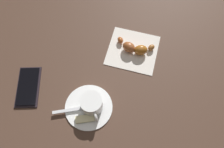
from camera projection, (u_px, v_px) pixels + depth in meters
ground_plane at (109, 72)px, 0.72m from camera, size 1.80×1.80×0.00m
saucer at (89, 107)px, 0.67m from camera, size 0.14×0.14×0.01m
espresso_cup at (92, 104)px, 0.64m from camera, size 0.08×0.07×0.05m
teaspoon at (85, 108)px, 0.66m from camera, size 0.08×0.13×0.01m
sugar_packet at (85, 119)px, 0.65m from camera, size 0.05×0.06×0.01m
napkin at (133, 50)px, 0.76m from camera, size 0.16×0.17×0.00m
croissant at (135, 48)px, 0.74m from camera, size 0.06×0.13×0.03m
cell_phone at (28, 87)px, 0.70m from camera, size 0.15×0.11×0.01m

